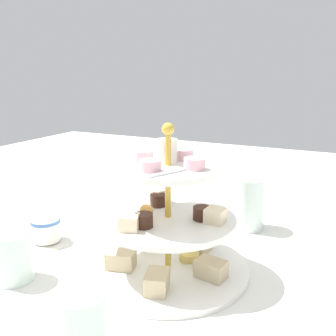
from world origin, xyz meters
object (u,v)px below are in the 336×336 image
Objects in this scene: water_glass_tall_right at (249,203)px; butter_knife_right at (126,211)px; teacup_with_saucer at (46,231)px; tiered_serving_stand at (168,230)px; water_glass_short_left at (13,257)px; water_glass_mid_back at (82,326)px.

water_glass_tall_right is 0.68× the size of butter_knife_right.
tiered_serving_stand is at bearing -88.49° from teacup_with_saucer.
water_glass_tall_right is at bearing -17.51° from tiered_serving_stand.
water_glass_short_left is at bearing 142.49° from water_glass_tall_right.
water_glass_tall_right is (0.25, -0.08, -0.02)m from tiered_serving_stand.
water_glass_mid_back reaches higher than teacup_with_saucer.
tiered_serving_stand is at bearing 162.49° from water_glass_tall_right.
water_glass_tall_right reaches higher than water_glass_short_left.
tiered_serving_stand is 0.26m from water_glass_short_left.
tiered_serving_stand is 0.28m from teacup_with_saucer.
tiered_serving_stand is 0.32m from butter_knife_right.
water_glass_tall_right reaches higher than butter_knife_right.
water_glass_mid_back is at bearing 170.69° from water_glass_tall_right.
tiered_serving_stand reaches higher than water_glass_mid_back.
water_glass_short_left is 0.95× the size of water_glass_mid_back.
water_glass_tall_right is at bearing -54.02° from teacup_with_saucer.
butter_knife_right is at bearing 0.36° from water_glass_short_left.
teacup_with_saucer is 0.53× the size of butter_knife_right.
tiered_serving_stand is 0.26m from water_glass_tall_right.
butter_knife_right is at bearing 45.62° from tiered_serving_stand.
teacup_with_saucer is at bearing 21.95° from water_glass_short_left.
water_glass_tall_right is 1.33× the size of water_glass_mid_back.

